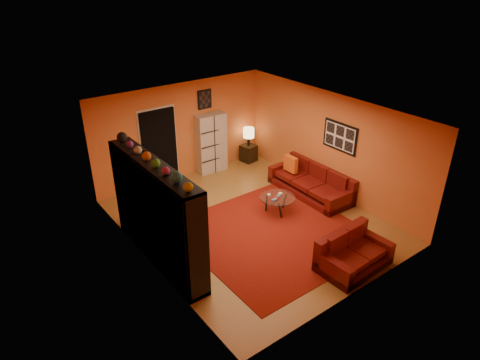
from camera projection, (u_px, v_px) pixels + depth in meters
floor at (250, 221)px, 9.84m from camera, size 6.00×6.00×0.00m
ceiling at (251, 113)px, 8.66m from camera, size 6.00×6.00×0.00m
wall_back at (181, 131)px, 11.39m from camera, size 6.00×0.00×6.00m
wall_front at (362, 234)px, 7.11m from camera, size 6.00×0.00×6.00m
wall_left at (144, 206)px, 7.92m from camera, size 0.00×6.00×6.00m
wall_right at (330, 144)px, 10.58m from camera, size 0.00×6.00×6.00m
rug at (273, 234)px, 9.39m from camera, size 3.60×3.60×0.01m
doorway at (159, 148)px, 11.12m from camera, size 0.95×0.10×2.04m
wall_art_right at (340, 137)px, 10.22m from camera, size 0.03×1.00×0.70m
wall_art_back at (205, 99)px, 11.43m from camera, size 0.42×0.03×0.52m
entertainment_unit at (157, 213)px, 8.15m from camera, size 0.45×3.00×2.10m
tv at (158, 215)px, 8.25m from camera, size 0.86×0.11×0.50m
sofa at (313, 183)px, 10.94m from camera, size 0.99×2.30×0.85m
loveseat at (351, 253)px, 8.30m from camera, size 1.46×0.91×0.85m
throw_pillow at (291, 164)px, 11.15m from camera, size 0.12×0.42×0.42m
coffee_table at (277, 199)px, 10.02m from camera, size 0.83×0.83×0.42m
storage_cabinet at (211, 143)px, 11.88m from camera, size 0.86×0.43×1.67m
bowl_chair at (155, 221)px, 9.27m from camera, size 0.74×0.74×0.60m
side_table at (248, 153)px, 12.73m from camera, size 0.45×0.45×0.50m
table_lamp at (249, 133)px, 12.44m from camera, size 0.32×0.32×0.54m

